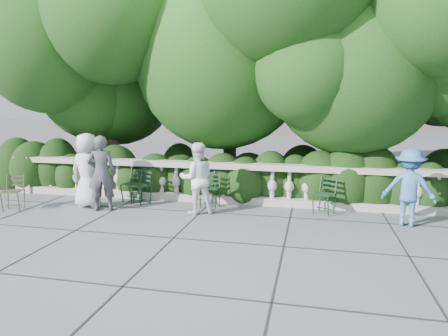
% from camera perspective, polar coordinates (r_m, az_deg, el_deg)
% --- Properties ---
extents(ground, '(90.00, 90.00, 0.00)m').
position_cam_1_polar(ground, '(8.21, -1.55, -8.01)').
color(ground, '#54565C').
rests_on(ground, ground).
extents(balustrade, '(12.00, 0.44, 1.00)m').
position_cam_1_polar(balustrade, '(9.80, 1.03, -2.23)').
color(balustrade, '#9E998E').
rests_on(balustrade, ground).
extents(shrub_hedge, '(15.00, 2.60, 1.70)m').
position_cam_1_polar(shrub_hedge, '(11.05, 2.29, -3.49)').
color(shrub_hedge, black).
rests_on(shrub_hedge, ground).
extents(tree_canopy, '(15.04, 6.52, 6.78)m').
position_cam_1_polar(tree_canopy, '(10.97, 6.30, 17.19)').
color(tree_canopy, '#3F3023').
rests_on(tree_canopy, ground).
extents(chair_a, '(0.57, 0.59, 0.84)m').
position_cam_1_polar(chair_a, '(10.20, -13.52, -4.82)').
color(chair_a, black).
rests_on(chair_a, ground).
extents(chair_b, '(0.52, 0.55, 0.84)m').
position_cam_1_polar(chair_b, '(9.59, -3.26, -5.47)').
color(chair_b, black).
rests_on(chair_b, ground).
extents(chair_c, '(0.61, 0.63, 0.84)m').
position_cam_1_polar(chair_c, '(9.94, -12.44, -5.15)').
color(chair_c, black).
rests_on(chair_c, ground).
extents(chair_d, '(0.48, 0.51, 0.84)m').
position_cam_1_polar(chair_d, '(9.35, -2.30, -5.86)').
color(chair_d, black).
rests_on(chair_d, ground).
extents(chair_e, '(0.61, 0.63, 0.84)m').
position_cam_1_polar(chair_e, '(9.10, 13.63, -6.54)').
color(chair_e, black).
rests_on(chair_e, ground).
extents(chair_weathered, '(0.57, 0.60, 0.84)m').
position_cam_1_polar(chair_weathered, '(10.29, -28.07, -5.55)').
color(chair_weathered, black).
rests_on(chair_weathered, ground).
extents(person_businessman, '(0.87, 0.57, 1.76)m').
position_cam_1_polar(person_businessman, '(9.86, -18.86, -0.34)').
color(person_businessman, silver).
rests_on(person_businessman, ground).
extents(person_woman_grey, '(0.74, 0.62, 1.73)m').
position_cam_1_polar(person_woman_grey, '(9.46, -17.08, -0.72)').
color(person_woman_grey, '#3F3F44').
rests_on(person_woman_grey, ground).
extents(person_casual_man, '(0.95, 0.86, 1.59)m').
position_cam_1_polar(person_casual_man, '(8.83, -3.89, -1.48)').
color(person_casual_man, white).
rests_on(person_casual_man, ground).
extents(person_older_blue, '(1.10, 0.76, 1.56)m').
position_cam_1_polar(person_older_blue, '(8.75, 24.93, -2.55)').
color(person_older_blue, teal).
rests_on(person_older_blue, ground).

